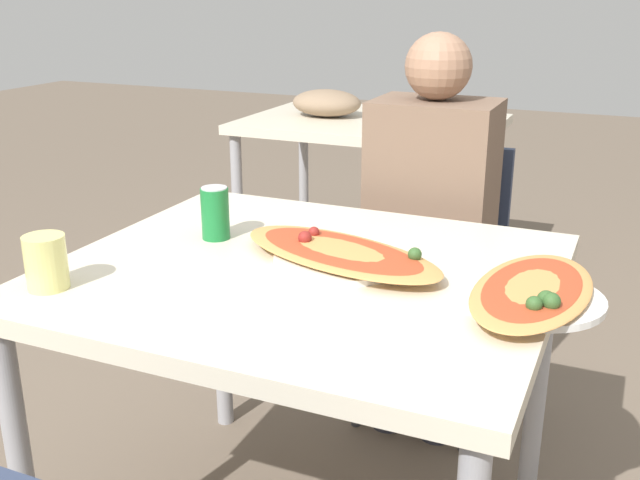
{
  "coord_description": "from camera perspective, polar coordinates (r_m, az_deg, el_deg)",
  "views": [
    {
      "loc": [
        0.63,
        -1.36,
        1.31
      ],
      "look_at": [
        0.03,
        0.02,
        0.8
      ],
      "focal_mm": 42.0,
      "sensor_mm": 36.0,
      "label": 1
    }
  ],
  "objects": [
    {
      "name": "pizza_second",
      "position": [
        1.48,
        15.89,
        -3.89
      ],
      "size": [
        0.27,
        0.44,
        0.06
      ],
      "color": "white",
      "rests_on": "dining_table"
    },
    {
      "name": "person_seated",
      "position": [
        2.19,
        8.38,
        2.4
      ],
      "size": [
        0.35,
        0.28,
        1.19
      ],
      "rotation": [
        0.0,
        0.0,
        3.14
      ],
      "color": "#2D2D38",
      "rests_on": "ground_plane"
    },
    {
      "name": "soda_can",
      "position": [
        1.78,
        -7.99,
        2.05
      ],
      "size": [
        0.07,
        0.07,
        0.12
      ],
      "color": "#197233",
      "rests_on": "dining_table"
    },
    {
      "name": "chair_far_seated",
      "position": [
        2.36,
        8.86,
        -1.8
      ],
      "size": [
        0.4,
        0.4,
        0.84
      ],
      "rotation": [
        0.0,
        0.0,
        3.14
      ],
      "color": "#2D3851",
      "rests_on": "ground_plane"
    },
    {
      "name": "background_table",
      "position": [
        3.4,
        3.33,
        8.27
      ],
      "size": [
        1.1,
        0.8,
        0.86
      ],
      "color": "beige",
      "rests_on": "ground_plane"
    },
    {
      "name": "pizza_main",
      "position": [
        1.62,
        1.52,
        -1.06
      ],
      "size": [
        0.55,
        0.36,
        0.06
      ],
      "color": "white",
      "rests_on": "dining_table"
    },
    {
      "name": "dining_table",
      "position": [
        1.63,
        -1.2,
        -4.59
      ],
      "size": [
        1.04,
        0.92,
        0.74
      ],
      "color": "beige",
      "rests_on": "ground_plane"
    },
    {
      "name": "drink_glass",
      "position": [
        1.57,
        -20.15,
        -1.6
      ],
      "size": [
        0.08,
        0.08,
        0.11
      ],
      "color": "#E0DB7F",
      "rests_on": "dining_table"
    }
  ]
}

